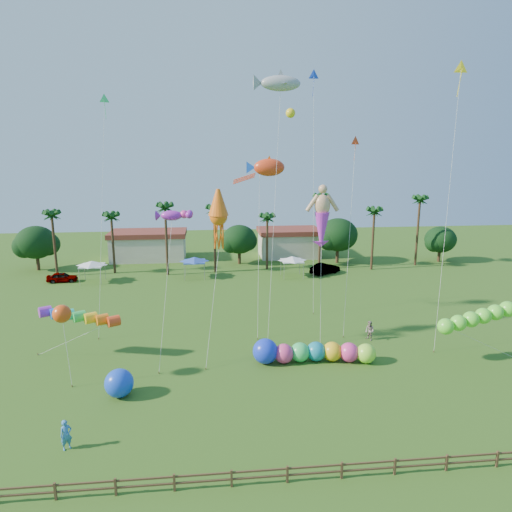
{
  "coord_description": "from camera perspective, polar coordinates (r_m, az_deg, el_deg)",
  "views": [
    {
      "loc": [
        -3.93,
        -27.05,
        17.25
      ],
      "look_at": [
        0.0,
        10.0,
        9.0
      ],
      "focal_mm": 32.0,
      "sensor_mm": 36.0,
      "label": 1
    }
  ],
  "objects": [
    {
      "name": "merman_kite",
      "position": [
        43.66,
        8.24,
        4.43
      ],
      "size": [
        2.58,
        4.59,
        14.07
      ],
      "color": "tan",
      "rests_on": "ground"
    },
    {
      "name": "tent_row",
      "position": [
        65.06,
        -7.73,
        -0.51
      ],
      "size": [
        31.0,
        4.0,
        0.6
      ],
      "color": "white",
      "rests_on": "ground"
    },
    {
      "name": "spectator_a",
      "position": [
        31.34,
        -22.65,
        -19.94
      ],
      "size": [
        0.82,
        0.76,
        1.88
      ],
      "primitive_type": "imported",
      "rotation": [
        0.0,
        0.0,
        0.61
      ],
      "color": "#3579BC",
      "rests_on": "ground"
    },
    {
      "name": "car_b",
      "position": [
        68.45,
        8.62,
        -1.56
      ],
      "size": [
        5.0,
        3.97,
        1.59
      ],
      "primitive_type": "imported",
      "rotation": [
        0.0,
        0.0,
        2.12
      ],
      "color": "#4C4C54",
      "rests_on": "ground"
    },
    {
      "name": "rainbow_tube",
      "position": [
        41.4,
        -19.75,
        -7.76
      ],
      "size": [
        8.75,
        3.16,
        3.92
      ],
      "color": "#EB441A",
      "rests_on": "ground"
    },
    {
      "name": "fish_kite",
      "position": [
        46.8,
        1.66,
        11.0
      ],
      "size": [
        4.94,
        7.08,
        17.03
      ],
      "color": "red",
      "rests_on": "ground"
    },
    {
      "name": "delta_kite_yellow",
      "position": [
        45.16,
        24.2,
        20.18
      ],
      "size": [
        2.53,
        3.26,
        25.14
      ],
      "color": "yellow",
      "rests_on": "ground"
    },
    {
      "name": "buildings_row",
      "position": [
        78.55,
        -5.33,
        1.24
      ],
      "size": [
        35.0,
        7.0,
        4.0
      ],
      "color": "beige",
      "rests_on": "ground"
    },
    {
      "name": "tree_line",
      "position": [
        72.61,
        -0.03,
        2.2
      ],
      "size": [
        69.46,
        8.91,
        11.0
      ],
      "color": "#3A2819",
      "rests_on": "ground"
    },
    {
      "name": "delta_kite_blue",
      "position": [
        53.34,
        7.23,
        21.02
      ],
      "size": [
        1.32,
        4.6,
        26.36
      ],
      "color": "blue",
      "rests_on": "ground"
    },
    {
      "name": "delta_kite_red",
      "position": [
        46.05,
        12.29,
        13.27
      ],
      "size": [
        2.09,
        3.91,
        19.08
      ],
      "color": "red",
      "rests_on": "ground"
    },
    {
      "name": "caterpillar_inflatable",
      "position": [
        39.84,
        6.68,
        -11.84
      ],
      "size": [
        10.49,
        2.83,
        2.14
      ],
      "rotation": [
        0.0,
        0.0,
        -0.08
      ],
      "color": "#E13B81",
      "rests_on": "ground"
    },
    {
      "name": "squid_kite",
      "position": [
        40.0,
        -4.71,
        4.93
      ],
      "size": [
        2.55,
        5.95,
        14.53
      ],
      "color": "orange",
      "rests_on": "ground"
    },
    {
      "name": "orange_ball_kite",
      "position": [
        37.27,
        -23.11,
        -6.67
      ],
      "size": [
        1.58,
        1.58,
        6.35
      ],
      "color": "#E54812",
      "rests_on": "ground"
    },
    {
      "name": "spectator_b",
      "position": [
        45.2,
        14.02,
        -9.06
      ],
      "size": [
        1.04,
        1.14,
        1.88
      ],
      "primitive_type": "imported",
      "rotation": [
        0.0,
        0.0,
        -1.12
      ],
      "color": "gray",
      "rests_on": "ground"
    },
    {
      "name": "fence",
      "position": [
        27.12,
        3.95,
        -25.39
      ],
      "size": [
        36.12,
        0.12,
        1.0
      ],
      "color": "brown",
      "rests_on": "ground"
    },
    {
      "name": "car_a",
      "position": [
        68.83,
        -23.06,
        -2.46
      ],
      "size": [
        4.15,
        1.91,
        1.38
      ],
      "primitive_type": "imported",
      "rotation": [
        0.0,
        0.0,
        1.64
      ],
      "color": "#4C4C54",
      "rests_on": "ground"
    },
    {
      "name": "shark_kite",
      "position": [
        45.66,
        3.1,
        20.74
      ],
      "size": [
        5.35,
        7.04,
        24.73
      ],
      "color": "#959CA2",
      "rests_on": "ground"
    },
    {
      "name": "ground",
      "position": [
        32.33,
        1.99,
        -19.78
      ],
      "size": [
        160.0,
        160.0,
        0.0
      ],
      "primitive_type": "plane",
      "color": "#285116",
      "rests_on": "ground"
    },
    {
      "name": "green_worm",
      "position": [
        41.62,
        22.62,
        -8.13
      ],
      "size": [
        10.47,
        3.81,
        4.09
      ],
      "color": "#61EC34",
      "rests_on": "ground"
    },
    {
      "name": "delta_kite_green",
      "position": [
        47.97,
        -18.44,
        17.36
      ],
      "size": [
        1.69,
        5.0,
        23.0
      ],
      "color": "#35E47D",
      "rests_on": "ground"
    },
    {
      "name": "blue_ball",
      "position": [
        35.83,
        -16.74,
        -14.97
      ],
      "size": [
        2.09,
        2.09,
        2.09
      ],
      "primitive_type": "sphere",
      "color": "blue",
      "rests_on": "ground"
    },
    {
      "name": "lobster_kite",
      "position": [
        38.86,
        -10.5,
        4.99
      ],
      "size": [
        3.42,
        5.13,
        12.94
      ],
      "color": "purple",
      "rests_on": "ground"
    }
  ]
}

